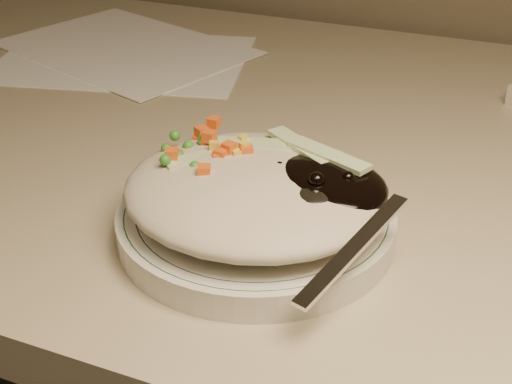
% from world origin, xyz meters
% --- Properties ---
extents(desk, '(1.40, 0.70, 0.74)m').
position_xyz_m(desk, '(0.00, 1.38, 0.54)').
color(desk, tan).
rests_on(desk, ground).
extents(plate, '(0.21, 0.21, 0.02)m').
position_xyz_m(plate, '(-0.07, 1.20, 0.75)').
color(plate, silver).
rests_on(plate, desk).
extents(plate_rim, '(0.20, 0.20, 0.00)m').
position_xyz_m(plate_rim, '(-0.07, 1.20, 0.76)').
color(plate_rim, '#144723').
rests_on(plate_rim, plate).
extents(meal, '(0.21, 0.19, 0.05)m').
position_xyz_m(meal, '(-0.07, 1.19, 0.78)').
color(meal, '#BAB096').
rests_on(meal, plate).
extents(papers, '(0.36, 0.32, 0.00)m').
position_xyz_m(papers, '(-0.38, 1.51, 0.74)').
color(papers, white).
rests_on(papers, desk).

